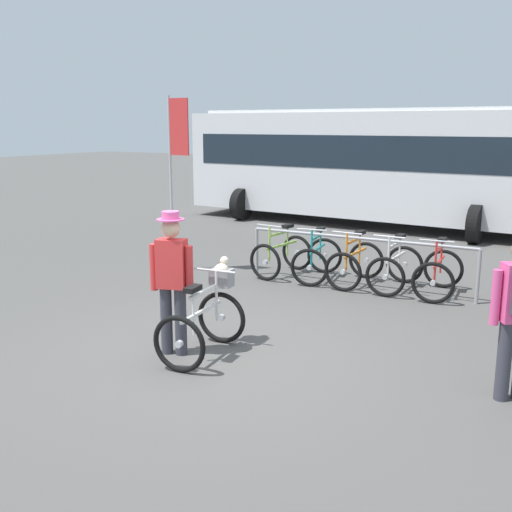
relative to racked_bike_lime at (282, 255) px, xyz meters
The scene contains 11 objects.
ground_plane 4.05m from the racked_bike_lime, 73.82° to the right, with size 80.00×80.00×0.00m, color #514F4C.
bike_rack_rail 1.55m from the racked_bike_lime, ahead, with size 3.91×0.14×0.88m.
racked_bike_lime is the anchor object (origin of this frame).
racked_bike_teal 0.70m from the racked_bike_lime, ahead, with size 0.83×1.19×0.97m.
racked_bike_orange 1.40m from the racked_bike_lime, ahead, with size 0.69×1.11×0.97m.
racked_bike_white 2.10m from the racked_bike_lime, ahead, with size 0.67×1.12×0.98m.
racked_bike_red 2.80m from the racked_bike_lime, ahead, with size 0.75×1.14×0.97m.
featured_bicycle 4.00m from the racked_bike_lime, 75.15° to the right, with size 0.77×1.24×1.09m.
person_with_featured_bike 4.18m from the racked_bike_lime, 80.31° to the right, with size 0.51×0.32×1.72m.
bus_distant 6.47m from the racked_bike_lime, 96.62° to the left, with size 10.11×3.72×3.08m.
banner_flag 2.69m from the racked_bike_lime, 159.29° to the right, with size 0.45×0.05×3.20m.
Camera 1 is at (3.87, -5.63, 2.70)m, focal length 42.46 mm.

